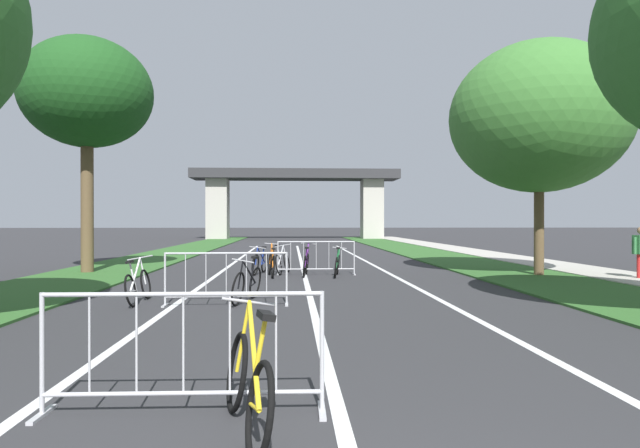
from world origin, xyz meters
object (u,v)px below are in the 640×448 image
(crowd_barrier_third, at_px, (316,258))
(bicycle_silver_1, at_px, (282,262))
(bicycle_orange_5, at_px, (272,264))
(crowd_barrier_nearest, at_px, (183,353))
(bicycle_purple_0, at_px, (306,264))
(bicycle_black_4, at_px, (247,284))
(bicycle_white_7, at_px, (138,285))
(bicycle_yellow_6, at_px, (248,384))
(tree_right_pine_near, at_px, (539,118))
(crowd_barrier_second, at_px, (226,279))
(bicycle_blue_3, at_px, (260,262))
(bicycle_green_2, at_px, (337,265))
(tree_left_oak_near, at_px, (87,94))

(crowd_barrier_third, height_order, bicycle_silver_1, crowd_barrier_third)
(bicycle_silver_1, xyz_separation_m, bicycle_orange_5, (-0.31, -0.89, 0.00))
(crowd_barrier_nearest, distance_m, bicycle_silver_1, 12.49)
(crowd_barrier_nearest, bearing_deg, bicycle_purple_0, 83.28)
(bicycle_black_4, bearing_deg, bicycle_white_7, 13.98)
(bicycle_yellow_6, bearing_deg, tree_right_pine_near, 41.89)
(crowd_barrier_second, bearing_deg, crowd_barrier_nearest, -86.62)
(bicycle_black_4, bearing_deg, bicycle_yellow_6, 108.60)
(bicycle_silver_1, relative_size, bicycle_yellow_6, 1.01)
(bicycle_blue_3, relative_size, bicycle_orange_5, 0.96)
(crowd_barrier_nearest, height_order, bicycle_white_7, crowd_barrier_nearest)
(crowd_barrier_second, distance_m, bicycle_green_2, 6.12)
(tree_right_pine_near, distance_m, bicycle_blue_3, 9.64)
(bicycle_purple_0, relative_size, bicycle_silver_1, 0.98)
(tree_right_pine_near, relative_size, bicycle_purple_0, 4.24)
(crowd_barrier_nearest, xyz_separation_m, bicycle_blue_3, (-0.05, 12.39, -0.16))
(crowd_barrier_third, relative_size, bicycle_blue_3, 1.46)
(crowd_barrier_nearest, relative_size, bicycle_yellow_6, 1.44)
(tree_left_oak_near, distance_m, bicycle_yellow_6, 15.63)
(bicycle_green_2, bearing_deg, tree_left_oak_near, 178.45)
(bicycle_green_2, distance_m, bicycle_blue_3, 2.52)
(tree_left_oak_near, distance_m, bicycle_silver_1, 8.23)
(bicycle_white_7, bearing_deg, crowd_barrier_nearest, -71.59)
(bicycle_blue_3, height_order, bicycle_orange_5, bicycle_orange_5)
(bicycle_black_4, xyz_separation_m, bicycle_white_7, (-2.21, -0.00, -0.02))
(bicycle_green_2, relative_size, bicycle_yellow_6, 1.01)
(crowd_barrier_nearest, bearing_deg, bicycle_green_2, 78.66)
(crowd_barrier_nearest, distance_m, crowd_barrier_second, 6.03)
(bicycle_yellow_6, height_order, bicycle_white_7, bicycle_yellow_6)
(bicycle_white_7, bearing_deg, bicycle_silver_1, 64.61)
(bicycle_silver_1, relative_size, bicycle_black_4, 0.97)
(crowd_barrier_second, relative_size, bicycle_silver_1, 1.43)
(crowd_barrier_third, height_order, bicycle_white_7, crowd_barrier_third)
(bicycle_purple_0, distance_m, bicycle_green_2, 0.95)
(crowd_barrier_nearest, relative_size, bicycle_purple_0, 1.46)
(bicycle_black_4, relative_size, bicycle_white_7, 1.01)
(bicycle_orange_5, distance_m, bicycle_yellow_6, 12.03)
(bicycle_yellow_6, bearing_deg, bicycle_purple_0, 72.00)
(bicycle_orange_5, bearing_deg, tree_right_pine_near, -9.28)
(crowd_barrier_nearest, height_order, bicycle_yellow_6, crowd_barrier_nearest)
(bicycle_purple_0, bearing_deg, bicycle_silver_1, 137.55)
(crowd_barrier_second, bearing_deg, bicycle_orange_5, 82.95)
(crowd_barrier_third, xyz_separation_m, bicycle_green_2, (0.61, -0.52, -0.17))
(bicycle_blue_3, distance_m, bicycle_black_4, 5.97)
(bicycle_green_2, bearing_deg, tree_right_pine_near, 5.75)
(bicycle_green_2, distance_m, bicycle_orange_5, 1.98)
(crowd_barrier_nearest, relative_size, crowd_barrier_second, 1.00)
(crowd_barrier_third, bearing_deg, tree_right_pine_near, -6.65)
(crowd_barrier_nearest, bearing_deg, bicycle_silver_1, 87.03)
(crowd_barrier_nearest, bearing_deg, bicycle_blue_3, 90.23)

